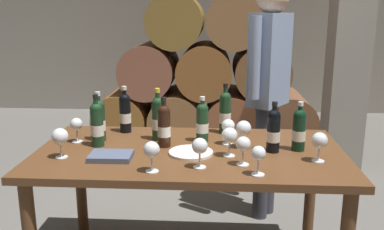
% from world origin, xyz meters
% --- Properties ---
extents(cellar_back_wall, '(10.00, 0.24, 2.80)m').
position_xyz_m(cellar_back_wall, '(0.00, 4.20, 1.40)').
color(cellar_back_wall, gray).
rests_on(cellar_back_wall, ground_plane).
extents(barrel_stack, '(2.49, 0.90, 1.69)m').
position_xyz_m(barrel_stack, '(-0.00, 2.60, 0.72)').
color(barrel_stack, brown).
rests_on(barrel_stack, ground_plane).
extents(stone_pillar, '(0.32, 0.32, 2.60)m').
position_xyz_m(stone_pillar, '(1.30, 1.60, 1.30)').
color(stone_pillar, gray).
rests_on(stone_pillar, ground_plane).
extents(dining_table, '(1.70, 0.90, 0.76)m').
position_xyz_m(dining_table, '(0.00, 0.00, 0.67)').
color(dining_table, brown).
rests_on(dining_table, ground_plane).
extents(wine_bottle_0, '(0.07, 0.07, 0.27)m').
position_xyz_m(wine_bottle_0, '(0.60, 0.03, 0.88)').
color(wine_bottle_0, black).
rests_on(wine_bottle_0, dining_table).
extents(wine_bottle_1, '(0.07, 0.07, 0.29)m').
position_xyz_m(wine_bottle_1, '(-0.15, 0.05, 0.88)').
color(wine_bottle_1, black).
rests_on(wine_bottle_1, dining_table).
extents(wine_bottle_2, '(0.07, 0.07, 0.30)m').
position_xyz_m(wine_bottle_2, '(-0.53, 0.04, 0.89)').
color(wine_bottle_2, '#19381E').
rests_on(wine_bottle_2, dining_table).
extents(wine_bottle_3, '(0.07, 0.07, 0.27)m').
position_xyz_m(wine_bottle_3, '(0.06, 0.16, 0.88)').
color(wine_bottle_3, '#19381E').
rests_on(wine_bottle_3, dining_table).
extents(wine_bottle_4, '(0.07, 0.07, 0.30)m').
position_xyz_m(wine_bottle_4, '(-0.43, 0.33, 0.89)').
color(wine_bottle_4, black).
rests_on(wine_bottle_4, dining_table).
extents(wine_bottle_5, '(0.07, 0.07, 0.29)m').
position_xyz_m(wine_bottle_5, '(-0.55, 0.14, 0.89)').
color(wine_bottle_5, '#19381E').
rests_on(wine_bottle_5, dining_table).
extents(wine_bottle_6, '(0.07, 0.07, 0.32)m').
position_xyz_m(wine_bottle_6, '(0.20, 0.34, 0.90)').
color(wine_bottle_6, '#19381E').
rests_on(wine_bottle_6, dining_table).
extents(wine_bottle_7, '(0.07, 0.07, 0.28)m').
position_xyz_m(wine_bottle_7, '(0.46, 0.00, 0.88)').
color(wine_bottle_7, black).
rests_on(wine_bottle_7, dining_table).
extents(wine_bottle_8, '(0.07, 0.07, 0.31)m').
position_xyz_m(wine_bottle_8, '(-0.20, 0.18, 0.89)').
color(wine_bottle_8, '#19381E').
rests_on(wine_bottle_8, dining_table).
extents(wine_glass_0, '(0.07, 0.07, 0.15)m').
position_xyz_m(wine_glass_0, '(-0.67, 0.10, 0.86)').
color(wine_glass_0, white).
rests_on(wine_glass_0, dining_table).
extents(wine_glass_1, '(0.09, 0.09, 0.16)m').
position_xyz_m(wine_glass_1, '(0.30, 0.05, 0.87)').
color(wine_glass_1, white).
rests_on(wine_glass_1, dining_table).
extents(wine_glass_2, '(0.07, 0.07, 0.14)m').
position_xyz_m(wine_glass_2, '(0.34, -0.34, 0.86)').
color(wine_glass_2, white).
rests_on(wine_glass_2, dining_table).
extents(wine_glass_3, '(0.08, 0.08, 0.15)m').
position_xyz_m(wine_glass_3, '(0.07, -0.27, 0.87)').
color(wine_glass_3, white).
rests_on(wine_glass_3, dining_table).
extents(wine_glass_4, '(0.08, 0.08, 0.16)m').
position_xyz_m(wine_glass_4, '(0.67, -0.14, 0.87)').
color(wine_glass_4, white).
rests_on(wine_glass_4, dining_table).
extents(wine_glass_5, '(0.08, 0.08, 0.15)m').
position_xyz_m(wine_glass_5, '(-0.16, -0.33, 0.87)').
color(wine_glass_5, white).
rests_on(wine_glass_5, dining_table).
extents(wine_glass_6, '(0.08, 0.08, 0.16)m').
position_xyz_m(wine_glass_6, '(0.22, -0.09, 0.87)').
color(wine_glass_6, white).
rests_on(wine_glass_6, dining_table).
extents(wine_glass_7, '(0.09, 0.09, 0.16)m').
position_xyz_m(wine_glass_7, '(-0.67, -0.16, 0.87)').
color(wine_glass_7, white).
rests_on(wine_glass_7, dining_table).
extents(wine_glass_8, '(0.07, 0.07, 0.15)m').
position_xyz_m(wine_glass_8, '(0.28, -0.22, 0.87)').
color(wine_glass_8, white).
rests_on(wine_glass_8, dining_table).
extents(wine_glass_9, '(0.08, 0.08, 0.15)m').
position_xyz_m(wine_glass_9, '(0.21, 0.11, 0.87)').
color(wine_glass_9, white).
rests_on(wine_glass_9, dining_table).
extents(tasting_notebook, '(0.22, 0.16, 0.03)m').
position_xyz_m(tasting_notebook, '(-0.40, -0.17, 0.77)').
color(tasting_notebook, '#4C5670').
rests_on(tasting_notebook, dining_table).
extents(serving_plate, '(0.24, 0.24, 0.01)m').
position_xyz_m(serving_plate, '(0.01, -0.06, 0.77)').
color(serving_plate, white).
rests_on(serving_plate, dining_table).
extents(sommelier_presenting, '(0.33, 0.42, 1.72)m').
position_xyz_m(sommelier_presenting, '(0.51, 0.75, 1.04)').
color(sommelier_presenting, '#383842').
rests_on(sommelier_presenting, ground_plane).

